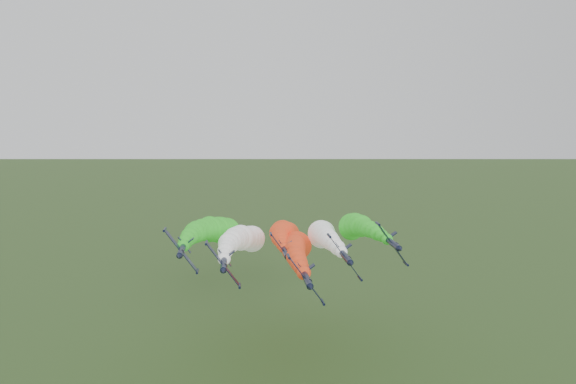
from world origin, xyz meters
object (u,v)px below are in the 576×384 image
jet_inner_left (243,239)px  jet_outer_right (355,226)px  jet_inner_right (322,235)px  jet_lead (296,247)px  jet_outer_left (215,230)px  jet_trail (283,233)px

jet_inner_left → jet_outer_right: bearing=9.6°
jet_inner_right → jet_inner_left: bearing=178.7°
jet_lead → jet_inner_right: bearing=43.9°
jet_outer_left → jet_trail: jet_outer_left is taller
jet_outer_left → jet_inner_right: bearing=-10.0°
jet_lead → jet_trail: (-1.15, 26.32, -1.54)m
jet_trail → jet_outer_right: bearing=-32.5°
jet_outer_right → jet_inner_left: bearing=-170.4°
jet_outer_left → jet_trail: 24.68m
jet_lead → jet_inner_right: jet_inner_right is taller
jet_lead → jet_outer_right: size_ratio=0.99×
jet_outer_right → jet_trail: size_ratio=1.00×
jet_inner_left → jet_outer_left: size_ratio=1.00×
jet_trail → jet_inner_left: bearing=-125.2°
jet_lead → jet_outer_left: bearing=148.8°
jet_lead → jet_trail: jet_lead is taller
jet_lead → jet_inner_left: 16.17m
jet_outer_right → jet_lead: bearing=-143.3°
jet_inner_left → jet_outer_left: (-7.76, 4.75, 1.59)m
jet_outer_right → jet_inner_right: bearing=-150.1°
jet_inner_left → jet_outer_left: bearing=148.6°
jet_inner_left → jet_outer_right: jet_outer_right is taller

